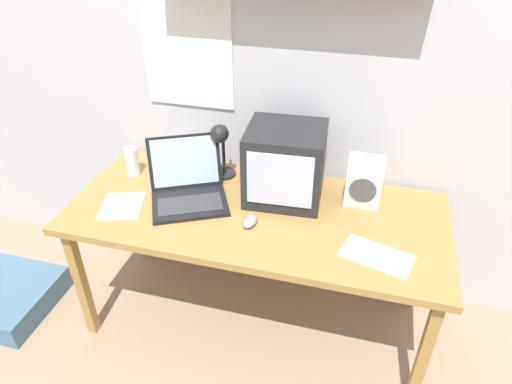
# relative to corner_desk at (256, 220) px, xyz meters

# --- Properties ---
(ground_plane) EXTENTS (12.00, 12.00, 0.00)m
(ground_plane) POSITION_rel_corner_desk_xyz_m (0.00, 0.00, -0.65)
(ground_plane) COLOR tan
(back_wall) EXTENTS (5.60, 0.24, 2.60)m
(back_wall) POSITION_rel_corner_desk_xyz_m (0.00, 0.43, 0.67)
(back_wall) COLOR silver
(back_wall) RESTS_ON ground_plane
(corner_desk) EXTENTS (1.71, 0.75, 0.70)m
(corner_desk) POSITION_rel_corner_desk_xyz_m (0.00, 0.00, 0.00)
(corner_desk) COLOR #A77C40
(corner_desk) RESTS_ON ground_plane
(crt_monitor) EXTENTS (0.37, 0.34, 0.35)m
(crt_monitor) POSITION_rel_corner_desk_xyz_m (0.10, 0.15, 0.23)
(crt_monitor) COLOR #232326
(crt_monitor) RESTS_ON corner_desk
(laptop) EXTENTS (0.46, 0.46, 0.26)m
(laptop) POSITION_rel_corner_desk_xyz_m (-0.34, 0.03, 0.12)
(laptop) COLOR black
(laptop) RESTS_ON corner_desk
(desk_lamp) EXTENTS (0.12, 0.16, 0.30)m
(desk_lamp) POSITION_rel_corner_desk_xyz_m (-0.24, 0.22, 0.25)
(desk_lamp) COLOR #232326
(desk_lamp) RESTS_ON corner_desk
(juice_glass) EXTENTS (0.07, 0.07, 0.15)m
(juice_glass) POSITION_rel_corner_desk_xyz_m (-0.69, 0.14, 0.12)
(juice_glass) COLOR white
(juice_glass) RESTS_ON corner_desk
(space_heater) EXTENTS (0.16, 0.13, 0.23)m
(space_heater) POSITION_rel_corner_desk_xyz_m (0.46, 0.20, 0.17)
(space_heater) COLOR white
(space_heater) RESTS_ON corner_desk
(computer_mouse) EXTENTS (0.06, 0.11, 0.03)m
(computer_mouse) POSITION_rel_corner_desk_xyz_m (0.00, -0.10, 0.07)
(computer_mouse) COLOR gray
(computer_mouse) RESTS_ON corner_desk
(loose_paper_near_laptop) EXTENTS (0.24, 0.26, 0.00)m
(loose_paper_near_laptop) POSITION_rel_corner_desk_xyz_m (-0.61, -0.13, 0.06)
(loose_paper_near_laptop) COLOR white
(loose_paper_near_laptop) RESTS_ON corner_desk
(printed_handout) EXTENTS (0.26, 0.21, 0.00)m
(printed_handout) POSITION_rel_corner_desk_xyz_m (-0.47, 0.24, 0.06)
(printed_handout) COLOR silver
(printed_handout) RESTS_ON corner_desk
(open_notebook) EXTENTS (0.31, 0.22, 0.00)m
(open_notebook) POSITION_rel_corner_desk_xyz_m (0.55, -0.17, 0.06)
(open_notebook) COLOR white
(open_notebook) RESTS_ON corner_desk
(floor_cushion) EXTENTS (0.47, 0.47, 0.14)m
(floor_cushion) POSITION_rel_corner_desk_xyz_m (-1.33, -0.29, -0.58)
(floor_cushion) COLOR slate
(floor_cushion) RESTS_ON ground_plane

